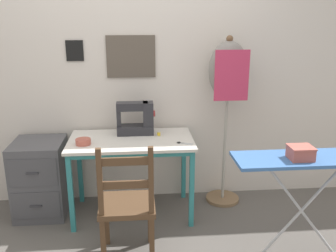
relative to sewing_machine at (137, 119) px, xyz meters
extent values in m
plane|color=#5B5651|center=(-0.06, -0.45, -0.85)|extent=(14.00, 14.00, 0.00)
cube|color=silver|center=(-0.06, 0.22, 0.42)|extent=(10.00, 0.05, 2.55)
cube|color=brown|center=(-0.04, 0.19, 0.53)|extent=(0.44, 0.02, 0.38)
cube|color=black|center=(-0.54, 0.19, 0.59)|extent=(0.15, 0.01, 0.18)
cube|color=silver|center=(-0.06, -0.15, -0.15)|extent=(1.08, 0.61, 0.02)
cube|color=teal|center=(-0.06, -0.41, -0.18)|extent=(1.00, 0.03, 0.04)
cube|color=teal|center=(-0.56, -0.41, -0.51)|extent=(0.04, 0.04, 0.69)
cube|color=teal|center=(0.44, -0.41, -0.51)|extent=(0.04, 0.04, 0.69)
cube|color=teal|center=(-0.56, 0.12, -0.51)|extent=(0.04, 0.04, 0.69)
cube|color=teal|center=(0.44, 0.12, -0.51)|extent=(0.04, 0.04, 0.69)
cube|color=#28282D|center=(-0.02, 0.00, -0.10)|extent=(0.33, 0.15, 0.08)
cube|color=#28282D|center=(0.10, 0.00, 0.05)|extent=(0.09, 0.13, 0.21)
cube|color=#28282D|center=(-0.04, 0.00, 0.12)|extent=(0.28, 0.11, 0.07)
cube|color=#28282D|center=(-0.17, 0.00, 0.01)|extent=(0.04, 0.08, 0.14)
cylinder|color=#B22D2D|center=(0.15, 0.00, 0.05)|extent=(0.02, 0.06, 0.06)
cylinder|color=#99999E|center=(0.10, 0.00, 0.17)|extent=(0.01, 0.01, 0.02)
cylinder|color=#B25647|center=(-0.45, -0.25, -0.11)|extent=(0.13, 0.13, 0.05)
cylinder|color=brown|center=(-0.45, -0.25, -0.09)|extent=(0.10, 0.10, 0.01)
cube|color=silver|center=(0.41, -0.31, -0.14)|extent=(0.11, 0.05, 0.00)
cube|color=silver|center=(0.40, -0.32, -0.14)|extent=(0.09, 0.07, 0.00)
torus|color=black|center=(0.34, -0.28, -0.14)|extent=(0.03, 0.03, 0.01)
torus|color=black|center=(0.34, -0.28, -0.14)|extent=(0.03, 0.03, 0.01)
cylinder|color=yellow|center=(0.19, -0.07, -0.12)|extent=(0.03, 0.03, 0.04)
cylinder|color=beige|center=(0.19, -0.07, -0.10)|extent=(0.04, 0.04, 0.00)
cylinder|color=beige|center=(0.19, -0.07, -0.14)|extent=(0.04, 0.04, 0.00)
cube|color=#513823|center=(-0.09, -0.78, -0.43)|extent=(0.40, 0.38, 0.04)
cube|color=#513823|center=(-0.26, -0.62, -0.65)|extent=(0.04, 0.04, 0.40)
cube|color=#513823|center=(0.08, -0.62, -0.65)|extent=(0.04, 0.04, 0.40)
cube|color=#513823|center=(-0.26, -0.94, -0.65)|extent=(0.04, 0.04, 0.40)
cube|color=#513823|center=(0.08, -0.94, -0.65)|extent=(0.04, 0.04, 0.40)
cube|color=#513823|center=(-0.26, -0.94, -0.17)|extent=(0.04, 0.04, 0.48)
cube|color=#513823|center=(0.08, -0.94, -0.17)|extent=(0.04, 0.04, 0.48)
cube|color=#513823|center=(-0.09, -0.94, -0.03)|extent=(0.34, 0.02, 0.06)
cube|color=#513823|center=(-0.09, -0.94, -0.19)|extent=(0.34, 0.02, 0.06)
cube|color=#4C4C51|center=(-0.88, -0.07, -0.51)|extent=(0.44, 0.46, 0.68)
cube|color=#46464B|center=(-0.88, -0.30, -0.36)|extent=(0.40, 0.01, 0.25)
cube|color=#333338|center=(-0.88, -0.31, -0.36)|extent=(0.10, 0.01, 0.02)
cube|color=#46464B|center=(-0.88, -0.30, -0.66)|extent=(0.40, 0.01, 0.25)
cube|color=#333338|center=(-0.88, -0.31, -0.66)|extent=(0.10, 0.01, 0.02)
cylinder|color=#846647|center=(0.81, 0.02, -0.84)|extent=(0.32, 0.32, 0.03)
cylinder|color=#ADA89E|center=(0.81, 0.02, -0.29)|extent=(0.03, 0.03, 1.06)
ellipsoid|color=gray|center=(0.81, 0.02, 0.42)|extent=(0.35, 0.25, 0.52)
sphere|color=brown|center=(0.81, 0.02, 0.70)|extent=(0.06, 0.06, 0.06)
cube|color=#C63356|center=(0.81, -0.11, 0.40)|extent=(0.30, 0.01, 0.44)
cube|color=#3D6BAD|center=(1.16, -0.92, -0.06)|extent=(1.02, 0.32, 0.02)
cylinder|color=#B7B7BC|center=(1.16, -0.92, -0.46)|extent=(0.63, 0.02, 0.80)
cylinder|color=#B7B7BC|center=(1.16, -0.92, -0.46)|extent=(0.63, 0.02, 0.80)
cube|color=#AD564C|center=(1.09, -0.95, 0.00)|extent=(0.15, 0.14, 0.08)
cube|color=#BE5F54|center=(1.09, -0.95, 0.04)|extent=(0.16, 0.15, 0.01)
camera|label=1|loc=(-0.01, -3.24, 0.90)|focal=40.00mm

